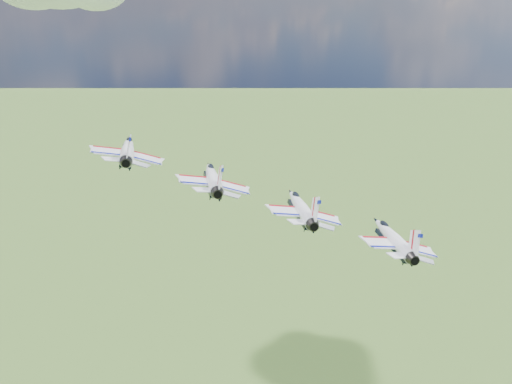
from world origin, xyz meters
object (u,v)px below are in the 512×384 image
jet_1 (212,177)px  jet_3 (392,238)px  jet_0 (128,149)px  jet_2 (301,207)px

jet_1 → jet_3: jet_1 is taller
jet_0 → jet_1: 13.26m
jet_2 → jet_1: bearing=156.7°
jet_3 → jet_0: bearing=156.7°
jet_1 → jet_3: bearing=-23.3°
jet_0 → jet_2: 26.51m
jet_0 → jet_1: bearing=-23.3°
jet_2 → jet_3: jet_2 is taller
jet_3 → jet_2: bearing=156.7°
jet_1 → jet_3: 26.51m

